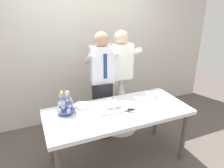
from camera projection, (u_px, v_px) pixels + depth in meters
ground_plane at (117, 159)px, 2.85m from camera, size 8.00×8.00×0.00m
rear_wall at (85, 39)px, 3.51m from camera, size 5.20×0.10×2.90m
dessert_table at (118, 115)px, 2.59m from camera, size 1.80×0.80×0.78m
cupcake_stand at (65, 104)px, 2.45m from camera, size 0.23×0.23×0.31m
main_cake_tray at (113, 105)px, 2.60m from camera, size 0.42×0.37×0.13m
plate_stack at (151, 95)px, 2.92m from camera, size 0.18×0.18×0.04m
round_cake at (82, 106)px, 2.60m from camera, size 0.24×0.24×0.06m
person_groom at (103, 92)px, 3.14m from camera, size 0.50×0.53×1.66m
person_bride at (120, 97)px, 3.36m from camera, size 0.56×0.56×1.66m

